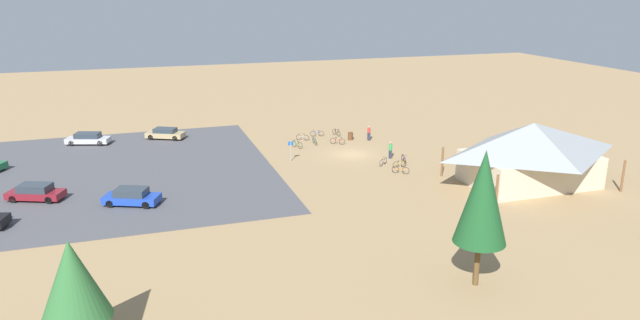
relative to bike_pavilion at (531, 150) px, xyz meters
name	(u,v)px	position (x,y,z in m)	size (l,w,h in m)	color
ground	(352,154)	(11.95, -14.06, -3.18)	(160.00, 160.00, 0.00)	#9E7F56
parking_lot_asphalt	(101,174)	(37.52, -15.25, -3.15)	(32.71, 32.38, 0.05)	#4C4C51
bike_pavilion	(531,150)	(0.00, 0.00, 0.00)	(13.25, 9.13, 5.73)	beige
trash_bin	(350,136)	(9.83, -19.97, -2.73)	(0.60, 0.60, 0.90)	brown
lot_sign	(291,148)	(18.84, -13.72, -1.77)	(0.56, 0.08, 2.20)	#99999E
pine_east	(483,197)	(15.06, 14.95, 2.48)	(3.14, 3.14, 8.54)	brown
pine_far_west	(73,280)	(37.42, 14.79, 0.78)	(3.38, 3.38, 6.02)	brown
bicycle_teal_edge_north	(314,141)	(14.49, -19.33, -2.81)	(0.48, 1.76, 0.79)	black
bicycle_white_edge_south	(383,162)	(10.31, -9.42, -2.83)	(1.25, 1.06, 0.75)	black
bicycle_yellow_by_bin	(400,164)	(9.04, -8.20, -2.83)	(1.59, 0.48, 0.77)	black
bicycle_green_yard_center	(297,145)	(16.83, -18.46, -2.79)	(0.84, 1.60, 0.86)	black
bicycle_blue_mid_cluster	(317,133)	(13.06, -22.81, -2.83)	(1.63, 0.52, 0.81)	black
bicycle_black_trailside	(336,133)	(10.72, -22.40, -2.81)	(0.56, 1.63, 0.86)	black
bicycle_purple_lone_west	(403,159)	(7.90, -9.70, -2.81)	(0.50, 1.67, 0.82)	black
bicycle_red_front_row	(338,141)	(11.97, -18.53, -2.80)	(1.49, 1.07, 0.86)	black
bicycle_silver_yard_right	(303,137)	(15.30, -21.47, -2.83)	(1.36, 0.95, 0.80)	black
bicycle_orange_lone_east	(400,170)	(9.85, -6.36, -2.80)	(1.34, 1.16, 0.83)	black
car_tan_mid_lot	(165,133)	(30.62, -27.06, -2.48)	(4.75, 3.58, 1.29)	tan
car_silver_end_stall	(88,139)	(39.21, -27.25, -2.46)	(5.10, 3.14, 1.35)	#BCBCC1
car_blue_back_corner	(132,197)	(34.74, -5.57, -2.44)	(4.88, 3.53, 1.40)	#1E42B2
car_maroon_near_entry	(35,192)	(42.46, -9.24, -2.44)	(4.94, 3.43, 1.39)	maroon
visitor_at_bikes	(369,133)	(7.85, -19.06, -2.27)	(0.36, 0.36, 1.74)	#2D3347
visitor_near_lot	(390,150)	(8.60, -11.42, -2.22)	(0.36, 0.36, 1.82)	#2D3347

